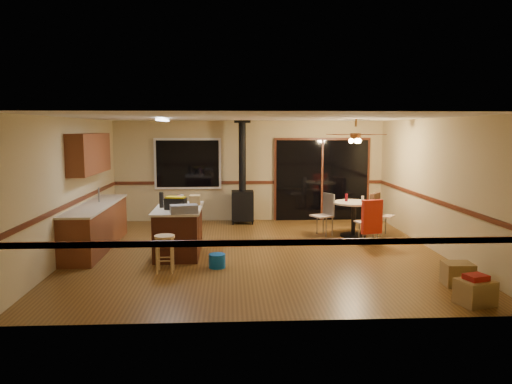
{
  "coord_description": "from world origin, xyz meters",
  "views": [
    {
      "loc": [
        -0.51,
        -9.47,
        2.39
      ],
      "look_at": [
        0.0,
        0.3,
        1.15
      ],
      "focal_mm": 35.0,
      "sensor_mm": 36.0,
      "label": 1
    }
  ],
  "objects": [
    {
      "name": "dining_table",
      "position": [
        2.24,
        1.37,
        0.53
      ],
      "size": [
        0.92,
        0.92,
        0.78
      ],
      "color": "black",
      "rests_on": "ground"
    },
    {
      "name": "chair_left",
      "position": [
        1.64,
        1.51,
        0.59
      ],
      "size": [
        0.54,
        0.54,
        0.51
      ],
      "color": "tan",
      "rests_on": "ground"
    },
    {
      "name": "glass_red",
      "position": [
        2.09,
        1.47,
        0.87
      ],
      "size": [
        0.09,
        0.09,
        0.17
      ],
      "primitive_type": "cylinder",
      "rotation": [
        0.0,
        0.0,
        -0.43
      ],
      "color": "#590C14",
      "rests_on": "dining_table"
    },
    {
      "name": "fluorescent_strip",
      "position": [
        -1.8,
        0.3,
        2.56
      ],
      "size": [
        0.1,
        1.2,
        0.04
      ],
      "primitive_type": "cube",
      "color": "white",
      "rests_on": "ceiling"
    },
    {
      "name": "bottle_dark",
      "position": [
        -1.82,
        -0.0,
        1.05
      ],
      "size": [
        0.1,
        0.1,
        0.3
      ],
      "primitive_type": "cylinder",
      "rotation": [
        0.0,
        0.0,
        -0.2
      ],
      "color": "black",
      "rests_on": "kitchen_island"
    },
    {
      "name": "floor",
      "position": [
        0.0,
        0.0,
        0.0
      ],
      "size": [
        7.0,
        7.0,
        0.0
      ],
      "primitive_type": "plane",
      "color": "brown",
      "rests_on": "ground"
    },
    {
      "name": "toolbox_grey",
      "position": [
        -1.34,
        -0.66,
        0.97
      ],
      "size": [
        0.53,
        0.36,
        0.15
      ],
      "primitive_type": "cube",
      "rotation": [
        0.0,
        0.0,
        0.21
      ],
      "color": "slate",
      "rests_on": "kitchen_island"
    },
    {
      "name": "box_corner_b",
      "position": [
        2.98,
        -2.19,
        0.17
      ],
      "size": [
        0.45,
        0.39,
        0.35
      ],
      "primitive_type": "cube",
      "rotation": [
        0.0,
        0.0,
        -0.05
      ],
      "color": "olive",
      "rests_on": "floor"
    },
    {
      "name": "ceiling_fan",
      "position": [
        2.24,
        1.37,
        2.21
      ],
      "size": [
        0.24,
        0.24,
        0.55
      ],
      "color": "brown",
      "rests_on": "ceiling"
    },
    {
      "name": "wall_left",
      "position": [
        -3.5,
        0.0,
        1.3
      ],
      "size": [
        0.0,
        7.0,
        7.0
      ],
      "primitive_type": "plane",
      "rotation": [
        1.57,
        0.0,
        1.57
      ],
      "color": "tan",
      "rests_on": "ground"
    },
    {
      "name": "lower_cabinets",
      "position": [
        -3.2,
        0.5,
        0.43
      ],
      "size": [
        0.6,
        3.0,
        0.86
      ],
      "primitive_type": "cube",
      "color": "brown",
      "rests_on": "ground"
    },
    {
      "name": "wall_back",
      "position": [
        0.0,
        3.5,
        1.3
      ],
      "size": [
        7.0,
        0.0,
        7.0
      ],
      "primitive_type": "plane",
      "rotation": [
        1.57,
        0.0,
        0.0
      ],
      "color": "tan",
      "rests_on": "ground"
    },
    {
      "name": "chair_rail",
      "position": [
        0.0,
        0.0,
        1.0
      ],
      "size": [
        7.0,
        7.0,
        0.08
      ],
      "primitive_type": null,
      "color": "#502314",
      "rests_on": "ground"
    },
    {
      "name": "box_corner_a",
      "position": [
        2.83,
        -3.05,
        0.17
      ],
      "size": [
        0.54,
        0.5,
        0.34
      ],
      "primitive_type": "cube",
      "rotation": [
        0.0,
        0.0,
        0.29
      ],
      "color": "olive",
      "rests_on": "floor"
    },
    {
      "name": "box_under_window",
      "position": [
        -1.5,
        2.73,
        0.21
      ],
      "size": [
        0.52,
        0.42,
        0.41
      ],
      "primitive_type": "cube",
      "rotation": [
        0.0,
        0.0,
        -0.03
      ],
      "color": "olive",
      "rests_on": "floor"
    },
    {
      "name": "upper_cabinets",
      "position": [
        -3.33,
        0.7,
        1.9
      ],
      "size": [
        0.35,
        2.0,
        0.8
      ],
      "primitive_type": "cube",
      "color": "brown",
      "rests_on": "ground"
    },
    {
      "name": "wood_stove",
      "position": [
        -0.2,
        3.05,
        0.73
      ],
      "size": [
        0.55,
        0.5,
        2.52
      ],
      "color": "black",
      "rests_on": "ground"
    },
    {
      "name": "blue_bucket",
      "position": [
        -0.74,
        -1.03,
        0.12
      ],
      "size": [
        0.32,
        0.32,
        0.24
      ],
      "primitive_type": "cylinder",
      "rotation": [
        0.0,
        0.0,
        -0.13
      ],
      "color": "blue",
      "rests_on": "floor"
    },
    {
      "name": "kitchen_island",
      "position": [
        -1.5,
        0.0,
        0.45
      ],
      "size": [
        0.88,
        1.68,
        0.9
      ],
      "color": "#3C190F",
      "rests_on": "ground"
    },
    {
      "name": "ceiling",
      "position": [
        0.0,
        0.0,
        2.6
      ],
      "size": [
        7.0,
        7.0,
        0.0
      ],
      "primitive_type": "plane",
      "rotation": [
        3.14,
        0.0,
        0.0
      ],
      "color": "silver",
      "rests_on": "ground"
    },
    {
      "name": "box_on_island",
      "position": [
        -1.21,
        0.37,
        0.99
      ],
      "size": [
        0.21,
        0.28,
        0.19
      ],
      "primitive_type": "cube",
      "rotation": [
        0.0,
        0.0,
        0.02
      ],
      "color": "olive",
      "rests_on": "kitchen_island"
    },
    {
      "name": "countertop",
      "position": [
        -3.2,
        0.5,
        0.88
      ],
      "size": [
        0.64,
        3.04,
        0.04
      ],
      "primitive_type": "cube",
      "color": "beige",
      "rests_on": "lower_cabinets"
    },
    {
      "name": "toolbox_yellow_lid",
      "position": [
        -1.53,
        -0.23,
        1.13
      ],
      "size": [
        0.38,
        0.26,
        0.03
      ],
      "primitive_type": "cube",
      "rotation": [
        0.0,
        0.0,
        -0.24
      ],
      "color": "gold",
      "rests_on": "toolbox_black"
    },
    {
      "name": "wall_right",
      "position": [
        3.5,
        0.0,
        1.3
      ],
      "size": [
        0.0,
        7.0,
        7.0
      ],
      "primitive_type": "plane",
      "rotation": [
        1.57,
        0.0,
        -1.57
      ],
      "color": "tan",
      "rests_on": "ground"
    },
    {
      "name": "glass_cream",
      "position": [
        2.42,
        1.32,
        0.85
      ],
      "size": [
        0.08,
        0.08,
        0.14
      ],
      "primitive_type": "cylinder",
      "rotation": [
        0.0,
        0.0,
        0.37
      ],
      "color": "beige",
      "rests_on": "dining_table"
    },
    {
      "name": "bottle_white",
      "position": [
        -1.47,
        0.38,
        1.0
      ],
      "size": [
        0.07,
        0.07,
        0.2
      ],
      "primitive_type": "cylinder",
      "rotation": [
        0.0,
        0.0,
        0.12
      ],
      "color": "white",
      "rests_on": "kitchen_island"
    },
    {
      "name": "bottle_pink",
      "position": [
        -1.48,
        -0.11,
        1.02
      ],
      "size": [
        0.08,
        0.08,
        0.24
      ],
      "primitive_type": "cylinder",
      "rotation": [
        0.0,
        0.0,
        -0.02
      ],
      "color": "#D84C8C",
      "rests_on": "kitchen_island"
    },
    {
      "name": "wall_front",
      "position": [
        0.0,
        -3.5,
        1.3
      ],
      "size": [
        7.0,
        0.0,
        7.0
      ],
      "primitive_type": "plane",
      "rotation": [
        -1.57,
        0.0,
        0.0
      ],
      "color": "tan",
      "rests_on": "ground"
    },
    {
      "name": "bar_stool",
      "position": [
        -1.61,
        -1.26,
        0.31
      ],
      "size": [
        0.39,
        0.39,
        0.63
      ],
      "primitive_type": "cylinder",
      "rotation": [
        0.0,
        0.0,
        0.14
      ],
      "color": "tan",
      "rests_on": "floor"
    },
    {
      "name": "sliding_door",
      "position": [
        1.9,
        3.45,
        1.05
      ],
      "size": [
        2.52,
        0.1,
        2.1
      ],
      "primitive_type": "cube",
      "color": "black",
      "rests_on": "ground"
    },
    {
      "name": "chair_right",
      "position": [
        2.79,
        1.52,
        0.6
      ],
      "size": [
        0.62,
        0.61,
        0.7
      ],
      "color": "tan",
      "rests_on": "ground"
    },
    {
      "name": "toolbox_black",
      "position": [
        -1.53,
        -0.23,
        1.01
      ],
      "size": [
        0.42,
        0.29,
        0.21
      ],
      "primitive_type": "cube",
      "rotation": [
        0.0,
        0.0,
        -0.24
      ],
      "color": "black",
      "rests_on": "kitchen_island"
    },
    {
      "name": "box_small_red",
      "position": [
        2.83,
        -3.05,
        0.38
      ],
      "size": [
        0.34,
        0.31,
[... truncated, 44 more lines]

